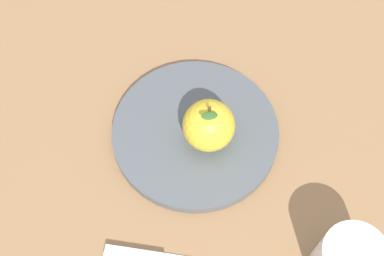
{
  "coord_description": "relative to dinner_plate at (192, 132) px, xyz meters",
  "views": [
    {
      "loc": [
        0.3,
        0.0,
        0.62
      ],
      "look_at": [
        -0.03,
        -0.01,
        0.02
      ],
      "focal_mm": 47.78,
      "sensor_mm": 36.0,
      "label": 1
    }
  ],
  "objects": [
    {
      "name": "apple",
      "position": [
        0.01,
        0.02,
        0.04
      ],
      "size": [
        0.07,
        0.07,
        0.08
      ],
      "color": "gold",
      "rests_on": "dinner_plate"
    },
    {
      "name": "ground_plane",
      "position": [
        0.03,
        0.01,
        -0.01
      ],
      "size": [
        2.4,
        2.4,
        0.0
      ],
      "primitive_type": "plane",
      "color": "olive"
    },
    {
      "name": "dinner_plate",
      "position": [
        0.0,
        0.0,
        0.0
      ],
      "size": [
        0.23,
        0.23,
        0.02
      ],
      "color": "#4C5156",
      "rests_on": "ground_plane"
    }
  ]
}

